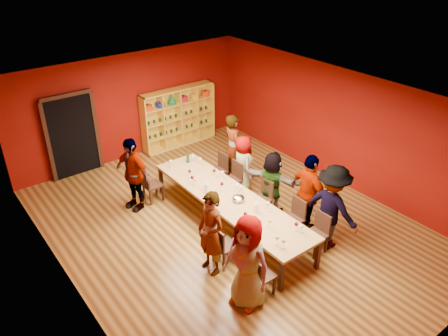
% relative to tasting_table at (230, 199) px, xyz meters
% --- Properties ---
extents(room_shell, '(7.10, 9.10, 3.04)m').
position_rel_tasting_table_xyz_m(room_shell, '(0.00, 0.00, 0.80)').
color(room_shell, brown).
rests_on(room_shell, ground).
extents(tasting_table, '(1.10, 4.50, 0.75)m').
position_rel_tasting_table_xyz_m(tasting_table, '(0.00, 0.00, 0.00)').
color(tasting_table, '#A37A44').
rests_on(tasting_table, ground).
extents(doorway, '(1.40, 0.17, 2.30)m').
position_rel_tasting_table_xyz_m(doorway, '(-1.80, 4.43, 0.42)').
color(doorway, black).
rests_on(doorway, ground).
extents(shelving_unit, '(2.40, 0.40, 1.80)m').
position_rel_tasting_table_xyz_m(shelving_unit, '(1.40, 4.32, 0.28)').
color(shelving_unit, gold).
rests_on(shelving_unit, ground).
extents(chair_person_left_0, '(0.42, 0.42, 0.89)m').
position_rel_tasting_table_xyz_m(chair_person_left_0, '(-0.91, -1.99, -0.20)').
color(chair_person_left_0, black).
rests_on(chair_person_left_0, ground).
extents(person_left_0, '(0.69, 0.99, 1.83)m').
position_rel_tasting_table_xyz_m(person_left_0, '(-1.18, -1.99, 0.22)').
color(person_left_0, '#4F4F54').
rests_on(person_left_0, ground).
extents(chair_person_left_1, '(0.42, 0.42, 0.89)m').
position_rel_tasting_table_xyz_m(chair_person_left_1, '(-0.91, -0.93, -0.20)').
color(chair_person_left_1, black).
rests_on(chair_person_left_1, ground).
extents(person_left_1, '(0.51, 0.67, 1.76)m').
position_rel_tasting_table_xyz_m(person_left_1, '(-1.18, -0.93, 0.18)').
color(person_left_1, '#5C78BD').
rests_on(person_left_1, ground).
extents(chair_person_left_4, '(0.42, 0.42, 0.89)m').
position_rel_tasting_table_xyz_m(chair_person_left_4, '(-0.91, 1.98, -0.20)').
color(chair_person_left_4, black).
rests_on(chair_person_left_4, ground).
extents(person_left_4, '(0.74, 1.15, 1.82)m').
position_rel_tasting_table_xyz_m(person_left_4, '(-1.32, 1.98, 0.21)').
color(person_left_4, '#C7858C').
rests_on(person_left_4, ground).
extents(chair_person_right_0, '(0.42, 0.42, 0.89)m').
position_rel_tasting_table_xyz_m(chair_person_right_0, '(0.91, -1.78, -0.20)').
color(chair_person_right_0, black).
rests_on(chair_person_right_0, ground).
extents(person_right_0, '(0.62, 1.26, 1.88)m').
position_rel_tasting_table_xyz_m(person_right_0, '(1.24, -1.78, 0.24)').
color(person_right_0, '#47474C').
rests_on(person_right_0, ground).
extents(chair_person_right_1, '(0.42, 0.42, 0.89)m').
position_rel_tasting_table_xyz_m(chair_person_right_1, '(0.91, -1.12, -0.20)').
color(chair_person_right_1, black).
rests_on(chair_person_right_1, ground).
extents(person_right_1, '(0.59, 1.12, 1.83)m').
position_rel_tasting_table_xyz_m(person_right_1, '(1.28, -1.12, 0.22)').
color(person_right_1, '#504F55').
rests_on(person_right_1, ground).
extents(chair_person_right_2, '(0.42, 0.42, 0.89)m').
position_rel_tasting_table_xyz_m(chair_person_right_2, '(0.91, -0.10, -0.20)').
color(chair_person_right_2, black).
rests_on(chair_person_right_2, ground).
extents(person_right_2, '(0.94, 1.46, 1.53)m').
position_rel_tasting_table_xyz_m(person_right_2, '(1.16, -0.10, 0.06)').
color(person_right_2, '#557BAF').
rests_on(person_right_2, ground).
extents(chair_person_right_3, '(0.42, 0.42, 0.89)m').
position_rel_tasting_table_xyz_m(chair_person_right_3, '(0.91, 0.99, -0.20)').
color(chair_person_right_3, black).
rests_on(chair_person_right_3, ground).
extents(person_right_3, '(0.61, 0.83, 1.51)m').
position_rel_tasting_table_xyz_m(person_right_3, '(1.20, 0.99, 0.06)').
color(person_right_3, pink).
rests_on(person_right_3, ground).
extents(chair_person_right_4, '(0.42, 0.42, 0.89)m').
position_rel_tasting_table_xyz_m(chair_person_right_4, '(0.91, 1.57, -0.20)').
color(chair_person_right_4, black).
rests_on(chair_person_right_4, ground).
extents(person_right_4, '(0.62, 0.76, 1.86)m').
position_rel_tasting_table_xyz_m(person_right_4, '(1.34, 1.57, 0.23)').
color(person_right_4, '#D79090').
rests_on(person_right_4, ground).
extents(wine_glass_0, '(0.09, 0.09, 0.21)m').
position_rel_tasting_table_xyz_m(wine_glass_0, '(-0.36, 0.02, 0.20)').
color(wine_glass_0, silver).
rests_on(wine_glass_0, tasting_table).
extents(wine_glass_1, '(0.08, 0.08, 0.20)m').
position_rel_tasting_table_xyz_m(wine_glass_1, '(0.28, 0.95, 0.20)').
color(wine_glass_1, silver).
rests_on(wine_glass_1, tasting_table).
extents(wine_glass_2, '(0.08, 0.08, 0.20)m').
position_rel_tasting_table_xyz_m(wine_glass_2, '(0.29, -1.72, 0.19)').
color(wine_glass_2, silver).
rests_on(wine_glass_2, tasting_table).
extents(wine_glass_3, '(0.08, 0.08, 0.20)m').
position_rel_tasting_table_xyz_m(wine_glass_3, '(0.06, 0.36, 0.19)').
color(wine_glass_3, silver).
rests_on(wine_glass_3, tasting_table).
extents(wine_glass_4, '(0.07, 0.07, 0.19)m').
position_rel_tasting_table_xyz_m(wine_glass_4, '(-0.18, 1.30, 0.19)').
color(wine_glass_4, silver).
rests_on(wine_glass_4, tasting_table).
extents(wine_glass_5, '(0.08, 0.08, 0.20)m').
position_rel_tasting_table_xyz_m(wine_glass_5, '(-0.31, 1.00, 0.20)').
color(wine_glass_5, silver).
rests_on(wine_glass_5, tasting_table).
extents(wine_glass_6, '(0.08, 0.08, 0.21)m').
position_rel_tasting_table_xyz_m(wine_glass_6, '(0.28, -0.03, 0.20)').
color(wine_glass_6, silver).
rests_on(wine_glass_6, tasting_table).
extents(wine_glass_7, '(0.08, 0.08, 0.20)m').
position_rel_tasting_table_xyz_m(wine_glass_7, '(0.35, 1.63, 0.19)').
color(wine_glass_7, silver).
rests_on(wine_glass_7, tasting_table).
extents(wine_glass_8, '(0.07, 0.07, 0.18)m').
position_rel_tasting_table_xyz_m(wine_glass_8, '(-0.11, -0.40, 0.18)').
color(wine_glass_8, silver).
rests_on(wine_glass_8, tasting_table).
extents(wine_glass_9, '(0.08, 0.08, 0.20)m').
position_rel_tasting_table_xyz_m(wine_glass_9, '(-0.27, -0.85, 0.19)').
color(wine_glass_9, silver).
rests_on(wine_glass_9, tasting_table).
extents(wine_glass_10, '(0.08, 0.08, 0.20)m').
position_rel_tasting_table_xyz_m(wine_glass_10, '(-0.36, -0.02, 0.20)').
color(wine_glass_10, silver).
rests_on(wine_glass_10, tasting_table).
extents(wine_glass_11, '(0.09, 0.09, 0.22)m').
position_rel_tasting_table_xyz_m(wine_glass_11, '(-0.31, 1.94, 0.21)').
color(wine_glass_11, silver).
rests_on(wine_glass_11, tasting_table).
extents(wine_glass_12, '(0.09, 0.09, 0.21)m').
position_rel_tasting_table_xyz_m(wine_glass_12, '(0.37, 0.74, 0.21)').
color(wine_glass_12, silver).
rests_on(wine_glass_12, tasting_table).
extents(wine_glass_13, '(0.08, 0.08, 0.19)m').
position_rel_tasting_table_xyz_m(wine_glass_13, '(-0.30, 0.88, 0.19)').
color(wine_glass_13, silver).
rests_on(wine_glass_13, tasting_table).
extents(wine_glass_14, '(0.08, 0.08, 0.21)m').
position_rel_tasting_table_xyz_m(wine_glass_14, '(-0.27, -1.94, 0.20)').
color(wine_glass_14, silver).
rests_on(wine_glass_14, tasting_table).
extents(wine_glass_15, '(0.08, 0.08, 0.20)m').
position_rel_tasting_table_xyz_m(wine_glass_15, '(-0.05, -1.33, 0.20)').
color(wine_glass_15, silver).
rests_on(wine_glass_15, tasting_table).
extents(wine_glass_16, '(0.08, 0.08, 0.21)m').
position_rel_tasting_table_xyz_m(wine_glass_16, '(0.30, 0.10, 0.20)').
color(wine_glass_16, silver).
rests_on(wine_glass_16, tasting_table).
extents(wine_glass_17, '(0.07, 0.07, 0.18)m').
position_rel_tasting_table_xyz_m(wine_glass_17, '(0.33, -1.82, 0.18)').
color(wine_glass_17, silver).
rests_on(wine_glass_17, tasting_table).
extents(wine_glass_18, '(0.09, 0.09, 0.22)m').
position_rel_tasting_table_xyz_m(wine_glass_18, '(0.32, -0.88, 0.21)').
color(wine_glass_18, silver).
rests_on(wine_glass_18, tasting_table).
extents(wine_glass_19, '(0.08, 0.08, 0.20)m').
position_rel_tasting_table_xyz_m(wine_glass_19, '(0.29, 1.86, 0.20)').
color(wine_glass_19, silver).
rests_on(wine_glass_19, tasting_table).
extents(wine_glass_20, '(0.08, 0.08, 0.20)m').
position_rel_tasting_table_xyz_m(wine_glass_20, '(-0.29, -1.80, 0.20)').
color(wine_glass_20, silver).
rests_on(wine_glass_20, tasting_table).
extents(wine_glass_21, '(0.08, 0.08, 0.20)m').
position_rel_tasting_table_xyz_m(wine_glass_21, '(-0.29, -1.05, 0.19)').
color(wine_glass_21, silver).
rests_on(wine_glass_21, tasting_table).
extents(spittoon_bowl, '(0.28, 0.28, 0.15)m').
position_rel_tasting_table_xyz_m(spittoon_bowl, '(0.07, -0.22, 0.12)').
color(spittoon_bowl, silver).
rests_on(spittoon_bowl, tasting_table).
extents(carafe_a, '(0.11, 0.11, 0.26)m').
position_rel_tasting_table_xyz_m(carafe_a, '(-0.27, 0.47, 0.17)').
color(carafe_a, silver).
rests_on(carafe_a, tasting_table).
extents(carafe_b, '(0.10, 0.10, 0.24)m').
position_rel_tasting_table_xyz_m(carafe_b, '(0.11, -0.77, 0.16)').
color(carafe_b, silver).
rests_on(carafe_b, tasting_table).
extents(wine_bottle, '(0.10, 0.10, 0.31)m').
position_rel_tasting_table_xyz_m(wine_bottle, '(0.17, 1.91, 0.17)').
color(wine_bottle, '#153A1C').
rests_on(wine_bottle, tasting_table).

